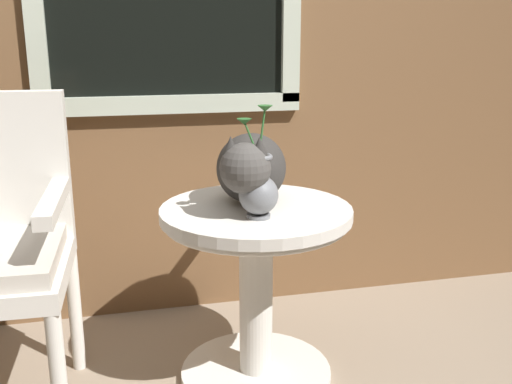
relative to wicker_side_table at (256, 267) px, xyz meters
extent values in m
cube|color=beige|center=(-0.20, 0.57, 0.47)|extent=(1.02, 0.03, 0.07)
cylinder|color=silver|center=(0.00, 0.00, -0.39)|extent=(0.51, 0.51, 0.03)
cylinder|color=silver|center=(0.00, 0.00, -0.10)|extent=(0.11, 0.11, 0.54)
cylinder|color=silver|center=(0.00, 0.00, 0.18)|extent=(0.61, 0.61, 0.03)
torus|color=silver|center=(0.00, 0.00, 0.16)|extent=(0.58, 0.58, 0.02)
cylinder|color=silver|center=(-0.59, 0.20, -0.18)|extent=(0.04, 0.04, 0.43)
cube|color=silver|center=(-0.60, -0.03, 0.27)|extent=(0.07, 0.46, 0.04)
ellipsoid|color=#33302D|center=(0.00, 0.07, 0.31)|extent=(0.30, 0.33, 0.22)
sphere|color=#494643|center=(-0.06, -0.10, 0.35)|extent=(0.15, 0.15, 0.15)
cone|color=#33302D|center=(-0.10, -0.09, 0.42)|extent=(0.05, 0.05, 0.05)
cone|color=#33302D|center=(-0.02, -0.11, 0.42)|extent=(0.05, 0.05, 0.05)
cylinder|color=#33302D|center=(0.06, 0.26, 0.25)|extent=(0.13, 0.25, 0.05)
cylinder|color=slate|center=(-0.02, -0.11, 0.21)|extent=(0.07, 0.07, 0.01)
ellipsoid|color=slate|center=(-0.02, -0.11, 0.27)|extent=(0.12, 0.12, 0.12)
cylinder|color=slate|center=(-0.02, -0.11, 0.35)|extent=(0.06, 0.06, 0.07)
torus|color=slate|center=(-0.02, -0.11, 0.39)|extent=(0.08, 0.08, 0.01)
cylinder|color=#2D662D|center=(-0.01, -0.10, 0.45)|extent=(0.03, 0.02, 0.14)
cone|color=#2D662D|center=(0.00, -0.10, 0.52)|extent=(0.04, 0.04, 0.02)
cylinder|color=#2D662D|center=(-0.04, -0.10, 0.44)|extent=(0.04, 0.03, 0.10)
cone|color=#2D662D|center=(-0.06, -0.09, 0.49)|extent=(0.04, 0.04, 0.02)
camera|label=1|loc=(-0.41, -1.72, 0.73)|focal=40.96mm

